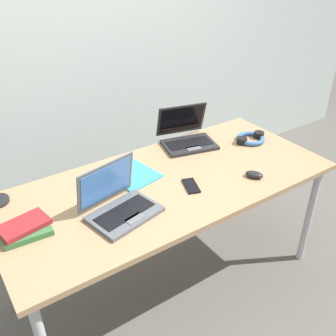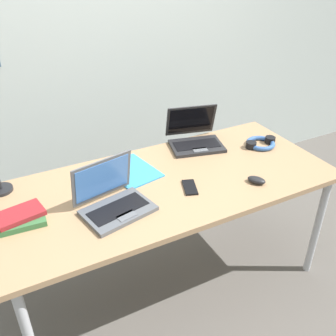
# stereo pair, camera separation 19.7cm
# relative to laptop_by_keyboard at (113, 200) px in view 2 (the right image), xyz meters

# --- Properties ---
(ground_plane) EXTENTS (12.00, 12.00, 0.00)m
(ground_plane) POSITION_rel_laptop_by_keyboard_xyz_m (0.34, 0.09, -0.79)
(ground_plane) COLOR #56514C
(wall_back) EXTENTS (6.00, 0.13, 2.60)m
(wall_back) POSITION_rel_laptop_by_keyboard_xyz_m (0.34, 1.19, 0.51)
(wall_back) COLOR #B2BCB7
(wall_back) RESTS_ON ground_plane
(desk) EXTENTS (1.80, 0.80, 0.74)m
(desk) POSITION_rel_laptop_by_keyboard_xyz_m (0.34, 0.09, -0.10)
(desk) COLOR #9E7A56
(desk) RESTS_ON ground_plane
(laptop_by_keyboard) EXTENTS (0.36, 0.32, 0.24)m
(laptop_by_keyboard) POSITION_rel_laptop_by_keyboard_xyz_m (0.00, 0.00, 0.00)
(laptop_by_keyboard) COLOR #515459
(laptop_by_keyboard) RESTS_ON desk
(laptop_back_left) EXTENTS (0.37, 0.35, 0.23)m
(laptop_back_left) POSITION_rel_laptop_by_keyboard_xyz_m (0.68, 0.39, -0.00)
(laptop_back_left) COLOR #232326
(laptop_back_left) RESTS_ON desk
(computer_mouse) EXTENTS (0.10, 0.11, 0.03)m
(computer_mouse) POSITION_rel_laptop_by_keyboard_xyz_m (0.74, -0.14, -0.03)
(computer_mouse) COLOR black
(computer_mouse) RESTS_ON desk
(cell_phone) EXTENTS (0.11, 0.15, 0.01)m
(cell_phone) POSITION_rel_laptop_by_keyboard_xyz_m (0.41, -0.02, -0.04)
(cell_phone) COLOR black
(cell_phone) RESTS_ON desk
(headphones) EXTENTS (0.21, 0.18, 0.04)m
(headphones) POSITION_rel_laptop_by_keyboard_xyz_m (1.04, 0.19, -0.03)
(headphones) COLOR #335999
(headphones) RESTS_ON desk
(book_stack) EXTENTS (0.23, 0.17, 0.05)m
(book_stack) POSITION_rel_laptop_by_keyboard_xyz_m (-0.41, 0.09, -0.02)
(book_stack) COLOR #336638
(book_stack) RESTS_ON desk
(paper_folder_far_corner) EXTENTS (0.28, 0.35, 0.01)m
(paper_folder_far_corner) POSITION_rel_laptop_by_keyboard_xyz_m (0.21, 0.27, -0.04)
(paper_folder_far_corner) COLOR #338CC6
(paper_folder_far_corner) RESTS_ON desk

